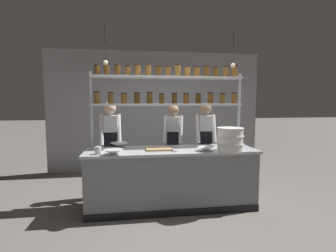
% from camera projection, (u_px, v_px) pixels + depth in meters
% --- Properties ---
extents(ground_plane, '(40.00, 40.00, 0.00)m').
position_uv_depth(ground_plane, '(171.00, 206.00, 4.15)').
color(ground_plane, slate).
extents(back_wall, '(5.03, 0.12, 2.82)m').
position_uv_depth(back_wall, '(156.00, 112.00, 6.29)').
color(back_wall, '#939399').
rests_on(back_wall, ground_plane).
extents(prep_counter, '(2.63, 0.76, 0.92)m').
position_uv_depth(prep_counter, '(171.00, 178.00, 4.10)').
color(prep_counter, gray).
rests_on(prep_counter, ground_plane).
extents(spice_shelf_unit, '(2.51, 0.28, 2.27)m').
position_uv_depth(spice_shelf_unit, '(169.00, 92.00, 4.30)').
color(spice_shelf_unit, '#B7BABF').
rests_on(spice_shelf_unit, ground_plane).
extents(chef_left, '(0.38, 0.30, 1.65)m').
position_uv_depth(chef_left, '(111.00, 143.00, 4.50)').
color(chef_left, black).
rests_on(chef_left, ground_plane).
extents(chef_center, '(0.41, 0.34, 1.60)m').
position_uv_depth(chef_center, '(173.00, 141.00, 4.89)').
color(chef_center, black).
rests_on(chef_center, ground_plane).
extents(chef_right, '(0.39, 0.31, 1.63)m').
position_uv_depth(chef_right, '(205.00, 141.00, 4.80)').
color(chef_right, black).
rests_on(chef_right, ground_plane).
extents(container_stack, '(0.40, 0.40, 0.35)m').
position_uv_depth(container_stack, '(230.00, 139.00, 3.90)').
color(container_stack, white).
rests_on(container_stack, prep_counter).
extents(cutting_board, '(0.40, 0.26, 0.02)m').
position_uv_depth(cutting_board, '(159.00, 149.00, 4.01)').
color(cutting_board, '#A88456').
rests_on(cutting_board, prep_counter).
extents(prep_bowl_near_left, '(0.29, 0.29, 0.08)m').
position_uv_depth(prep_bowl_near_left, '(119.00, 145.00, 4.21)').
color(prep_bowl_near_left, silver).
rests_on(prep_bowl_near_left, prep_counter).
extents(prep_bowl_center_front, '(0.28, 0.28, 0.08)m').
position_uv_depth(prep_bowl_center_front, '(113.00, 152.00, 3.63)').
color(prep_bowl_center_front, silver).
rests_on(prep_bowl_center_front, prep_counter).
extents(prep_bowl_center_back, '(0.24, 0.24, 0.07)m').
position_uv_depth(prep_bowl_center_back, '(205.00, 149.00, 3.91)').
color(prep_bowl_center_back, white).
rests_on(prep_bowl_center_back, prep_counter).
extents(serving_cup_front, '(0.09, 0.09, 0.11)m').
position_uv_depth(serving_cup_front, '(98.00, 150.00, 3.67)').
color(serving_cup_front, silver).
rests_on(serving_cup_front, prep_counter).
extents(pendant_light_row, '(2.01, 0.07, 0.58)m').
position_uv_depth(pendant_light_row, '(172.00, 62.00, 3.93)').
color(pendant_light_row, black).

